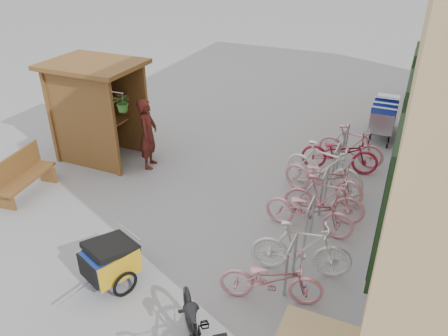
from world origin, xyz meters
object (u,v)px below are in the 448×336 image
at_px(bike_5, 324,168).
at_px(bike_7, 351,146).
at_px(bike_0, 271,279).
at_px(shopping_carts, 384,113).
at_px(kiosk, 94,98).
at_px(person_kiosk, 148,134).
at_px(bike_2, 309,210).
at_px(child_trailer, 110,260).
at_px(bike_3, 324,199).
at_px(bench, 22,175).
at_px(bike_1, 301,249).
at_px(bike_4, 323,178).
at_px(bike_6, 340,153).

height_order(bike_5, bike_7, bike_5).
distance_m(bike_0, bike_5, 3.55).
relative_size(shopping_carts, bike_0, 1.10).
distance_m(kiosk, person_kiosk, 1.55).
distance_m(person_kiosk, bike_2, 4.24).
height_order(bike_2, bike_7, bike_7).
relative_size(shopping_carts, bike_7, 1.10).
bearing_deg(bike_0, child_trailer, 90.30).
xyz_separation_m(kiosk, bike_5, (5.40, 0.66, -1.00)).
height_order(bike_0, bike_3, bike_3).
distance_m(shopping_carts, bike_7, 2.09).
relative_size(bench, bike_1, 0.92).
distance_m(person_kiosk, bike_3, 4.32).
xyz_separation_m(bike_4, bike_6, (0.10, 1.29, -0.00)).
bearing_deg(bike_3, bike_7, -4.41).
bearing_deg(bike_0, shopping_carts, -21.76).
bearing_deg(bike_6, bike_4, 168.00).
bearing_deg(bike_3, bike_0, 171.39).
height_order(child_trailer, person_kiosk, person_kiosk).
bearing_deg(bike_0, bike_2, -17.04).
bearing_deg(shopping_carts, bike_5, -104.13).
distance_m(bench, bike_3, 6.28).
relative_size(child_trailer, bike_2, 0.83).
height_order(kiosk, bike_2, kiosk).
xyz_separation_m(shopping_carts, bike_6, (-0.71, -2.48, -0.20)).
height_order(person_kiosk, bike_3, person_kiosk).
bearing_deg(bike_2, bike_0, -179.91).
xyz_separation_m(child_trailer, person_kiosk, (-1.55, 3.63, 0.39)).
bearing_deg(bike_0, bike_6, -16.74).
bearing_deg(person_kiosk, kiosk, 78.01).
xyz_separation_m(bike_2, bike_3, (0.17, 0.47, 0.03)).
height_order(child_trailer, bike_2, bike_2).
bearing_deg(child_trailer, bike_6, 84.89).
height_order(bench, shopping_carts, shopping_carts).
height_order(kiosk, bike_5, kiosk).
xyz_separation_m(bike_6, bike_7, (0.17, 0.47, 0.02)).
xyz_separation_m(bench, bike_7, (6.14, 4.22, -0.00)).
bearing_deg(bike_2, kiosk, 83.02).
bearing_deg(bike_3, shopping_carts, -10.31).
bearing_deg(bike_5, kiosk, 109.89).
relative_size(kiosk, bike_3, 1.58).
relative_size(bike_3, bike_5, 0.86).
xyz_separation_m(kiosk, child_trailer, (2.93, -3.55, -1.10)).
bearing_deg(bench, bike_1, -8.60).
relative_size(shopping_carts, child_trailer, 1.24).
bearing_deg(bike_3, bike_5, 10.69).
relative_size(bench, child_trailer, 1.09).
bearing_deg(bike_6, bench, 114.57).
distance_m(kiosk, bike_5, 5.53).
height_order(bike_4, bike_5, bike_5).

